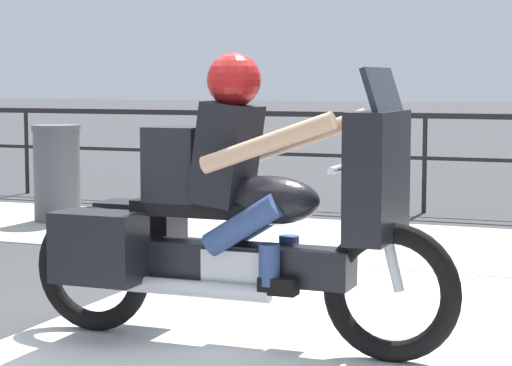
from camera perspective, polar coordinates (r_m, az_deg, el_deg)
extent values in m
plane|color=#38383A|center=(5.78, -2.21, -8.51)|extent=(120.00, 120.00, 0.00)
cube|color=#B7B2A8|center=(8.93, 6.66, -3.37)|extent=(44.00, 2.40, 0.01)
cube|color=silver|center=(5.42, 1.85, -9.45)|extent=(3.09, 6.00, 0.01)
cube|color=black|center=(10.91, 9.65, 3.81)|extent=(36.00, 0.04, 0.06)
cube|color=black|center=(10.94, 9.61, 1.41)|extent=(36.00, 0.03, 0.04)
cylinder|color=black|center=(12.99, -12.97, 1.80)|extent=(0.05, 0.05, 1.09)
cylinder|color=black|center=(10.94, 9.61, 1.13)|extent=(0.05, 0.05, 1.09)
torus|color=black|center=(5.15, 7.74, -6.22)|extent=(0.72, 0.11, 0.72)
torus|color=black|center=(5.81, -9.28, -4.85)|extent=(0.72, 0.11, 0.72)
cube|color=black|center=(5.40, -1.30, -4.52)|extent=(1.33, 0.22, 0.20)
cube|color=silver|center=(5.40, -0.95, -5.06)|extent=(0.34, 0.26, 0.26)
ellipsoid|color=black|center=(5.27, 0.79, -0.98)|extent=(0.55, 0.30, 0.26)
cube|color=black|center=(5.43, -3.00, -1.43)|extent=(0.77, 0.28, 0.08)
cube|color=black|center=(5.08, 6.95, 0.42)|extent=(0.20, 0.60, 0.65)
cube|color=#1E232B|center=(5.05, 7.23, 5.23)|extent=(0.10, 0.51, 0.24)
cylinder|color=silver|center=(5.11, 5.44, 1.03)|extent=(0.04, 0.70, 0.04)
cylinder|color=silver|center=(5.37, -4.04, -6.01)|extent=(0.96, 0.09, 0.09)
cube|color=black|center=(5.49, -8.98, -3.65)|extent=(0.48, 0.28, 0.39)
cube|color=black|center=(5.90, -6.60, -2.94)|extent=(0.48, 0.28, 0.39)
cylinder|color=silver|center=(5.10, 7.45, -2.93)|extent=(0.20, 0.06, 0.59)
cube|color=black|center=(5.34, -1.66, 1.69)|extent=(0.31, 0.36, 0.57)
sphere|color=tan|center=(5.31, -1.27, 5.69)|extent=(0.23, 0.23, 0.23)
sphere|color=#B21919|center=(5.31, -1.27, 5.90)|extent=(0.29, 0.29, 0.29)
cylinder|color=#33477A|center=(5.18, -0.78, -2.44)|extent=(0.44, 0.13, 0.34)
cylinder|color=#33477A|center=(5.16, 0.77, -4.69)|extent=(0.11, 0.11, 0.21)
cube|color=black|center=(5.17, 1.29, -5.90)|extent=(0.20, 0.10, 0.09)
cylinder|color=#33477A|center=(5.46, 0.42, -2.01)|extent=(0.44, 0.13, 0.34)
cylinder|color=#33477A|center=(5.44, 1.90, -4.15)|extent=(0.11, 0.11, 0.21)
cube|color=black|center=(5.44, 2.39, -5.30)|extent=(0.20, 0.10, 0.09)
cylinder|color=tan|center=(4.93, 0.63, 2.28)|extent=(0.72, 0.09, 0.33)
cylinder|color=tan|center=(5.49, 2.88, 2.65)|extent=(0.72, 0.09, 0.33)
cube|color=black|center=(5.47, -4.54, 1.09)|extent=(0.30, 0.28, 0.41)
cylinder|color=#515156|center=(10.31, -11.30, 0.37)|extent=(0.47, 0.47, 0.93)
cylinder|color=#515156|center=(10.28, -11.36, 3.11)|extent=(0.49, 0.49, 0.06)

